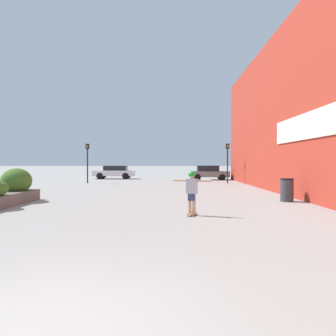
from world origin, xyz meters
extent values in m
cube|color=#B23323|center=(7.88, 12.48, 4.76)|extent=(0.60, 36.45, 9.52)
ellipsoid|color=#3D6623|center=(-5.70, 11.64, 0.95)|extent=(1.32, 1.55, 1.17)
cube|color=olive|center=(2.13, 7.80, 0.09)|extent=(0.39, 0.67, 0.01)
cylinder|color=beige|center=(2.11, 8.04, 0.03)|extent=(0.07, 0.07, 0.05)
cylinder|color=beige|center=(2.29, 7.98, 0.03)|extent=(0.07, 0.07, 0.05)
cylinder|color=beige|center=(1.98, 7.61, 0.03)|extent=(0.07, 0.07, 0.05)
cylinder|color=beige|center=(2.16, 7.56, 0.03)|extent=(0.07, 0.07, 0.05)
cylinder|color=tan|center=(2.06, 7.82, 0.42)|extent=(0.15, 0.15, 0.65)
cylinder|color=tan|center=(2.21, 7.78, 0.42)|extent=(0.15, 0.15, 0.65)
cube|color=navy|center=(2.13, 7.80, 0.63)|extent=(0.28, 0.25, 0.23)
cube|color=#B2B2B7|center=(2.13, 7.80, 1.00)|extent=(0.41, 0.28, 0.51)
cylinder|color=tan|center=(1.73, 7.92, 1.19)|extent=(0.49, 0.22, 0.09)
cylinder|color=tan|center=(2.54, 7.67, 1.19)|extent=(0.49, 0.22, 0.09)
sphere|color=tan|center=(2.13, 7.80, 1.36)|extent=(0.21, 0.21, 0.21)
sphere|color=green|center=(2.13, 7.80, 1.40)|extent=(0.24, 0.24, 0.24)
cylinder|color=#38383D|center=(6.75, 11.79, 0.51)|extent=(0.58, 0.58, 1.02)
cylinder|color=black|center=(6.75, 11.79, 1.04)|extent=(0.61, 0.61, 0.05)
cube|color=slate|center=(17.52, 31.39, 0.61)|extent=(3.84, 1.74, 0.60)
cube|color=black|center=(17.37, 31.39, 1.19)|extent=(2.11, 1.53, 0.57)
cylinder|color=black|center=(18.71, 32.21, 0.31)|extent=(0.62, 0.22, 0.62)
cylinder|color=black|center=(16.33, 32.21, 0.31)|extent=(0.62, 0.22, 0.62)
cylinder|color=black|center=(16.33, 30.56, 0.31)|extent=(0.62, 0.22, 0.62)
cube|color=silver|center=(-4.83, 32.09, 0.63)|extent=(4.41, 1.80, 0.58)
cube|color=black|center=(-4.65, 32.09, 1.17)|extent=(2.43, 1.59, 0.50)
cylinder|color=black|center=(-6.20, 31.23, 0.34)|extent=(0.67, 0.22, 0.67)
cylinder|color=black|center=(-6.20, 32.94, 0.34)|extent=(0.67, 0.22, 0.67)
cylinder|color=black|center=(-3.46, 31.23, 0.34)|extent=(0.67, 0.22, 0.67)
cylinder|color=black|center=(-3.46, 32.94, 0.34)|extent=(0.67, 0.22, 0.67)
cube|color=slate|center=(5.26, 30.16, 0.60)|extent=(3.98, 1.74, 0.57)
cube|color=black|center=(5.10, 30.16, 1.17)|extent=(2.19, 1.53, 0.58)
cylinder|color=black|center=(6.49, 30.99, 0.31)|extent=(0.62, 0.22, 0.62)
cylinder|color=black|center=(6.49, 29.34, 0.31)|extent=(0.62, 0.22, 0.62)
cylinder|color=black|center=(4.03, 30.99, 0.31)|extent=(0.62, 0.22, 0.62)
cylinder|color=black|center=(4.03, 29.34, 0.31)|extent=(0.62, 0.22, 0.62)
cylinder|color=black|center=(-5.83, 24.77, 1.47)|extent=(0.11, 0.11, 2.94)
cube|color=black|center=(-5.83, 24.77, 3.17)|extent=(0.28, 0.20, 0.45)
sphere|color=#2D2823|center=(-5.83, 24.65, 3.32)|extent=(0.15, 0.15, 0.15)
sphere|color=orange|center=(-5.83, 24.65, 3.17)|extent=(0.15, 0.15, 0.15)
sphere|color=#2D2823|center=(-5.83, 24.65, 3.02)|extent=(0.15, 0.15, 0.15)
cylinder|color=black|center=(6.19, 24.62, 1.47)|extent=(0.11, 0.11, 2.94)
cube|color=black|center=(6.19, 24.62, 3.17)|extent=(0.28, 0.20, 0.45)
sphere|color=#2D2823|center=(6.19, 24.50, 3.32)|extent=(0.15, 0.15, 0.15)
sphere|color=orange|center=(6.19, 24.50, 3.17)|extent=(0.15, 0.15, 0.15)
sphere|color=#2D2823|center=(6.19, 24.50, 3.02)|extent=(0.15, 0.15, 0.15)
camera|label=1|loc=(1.46, -3.31, 1.82)|focal=35.00mm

